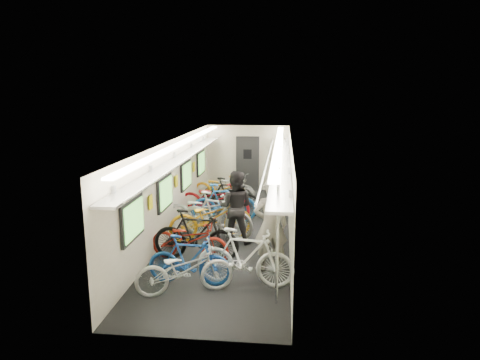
% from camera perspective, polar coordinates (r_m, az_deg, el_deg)
% --- Properties ---
extents(train_car_shell, '(10.00, 10.00, 10.00)m').
position_cam_1_polar(train_car_shell, '(11.60, -2.55, 2.08)').
color(train_car_shell, black).
rests_on(train_car_shell, ground).
extents(bicycle_0, '(1.87, 1.19, 0.93)m').
position_cam_1_polar(bicycle_0, '(7.89, -7.40, -11.72)').
color(bicycle_0, '#B5B4B9').
rests_on(bicycle_0, ground).
extents(bicycle_1, '(1.64, 0.56, 0.97)m').
position_cam_1_polar(bicycle_1, '(8.22, -6.79, -10.55)').
color(bicycle_1, '#184291').
rests_on(bicycle_1, ground).
extents(bicycle_2, '(1.90, 1.02, 0.95)m').
position_cam_1_polar(bicycle_2, '(9.30, -6.75, -7.94)').
color(bicycle_2, maroon).
rests_on(bicycle_2, ground).
extents(bicycle_3, '(1.92, 0.67, 1.13)m').
position_cam_1_polar(bicycle_3, '(9.28, -5.91, -7.35)').
color(bicycle_3, black).
rests_on(bicycle_3, ground).
extents(bicycle_4, '(2.21, 1.53, 1.10)m').
position_cam_1_polar(bicycle_4, '(10.56, -3.91, -5.05)').
color(bicycle_4, '#C38012').
rests_on(bicycle_4, ground).
extents(bicycle_5, '(2.02, 1.10, 1.17)m').
position_cam_1_polar(bicycle_5, '(10.67, -3.08, -4.69)').
color(bicycle_5, '#BBBBBD').
rests_on(bicycle_5, ground).
extents(bicycle_6, '(2.31, 1.23, 1.15)m').
position_cam_1_polar(bicycle_6, '(10.94, -4.69, -4.33)').
color(bicycle_6, '#B3B3B8').
rests_on(bicycle_6, ground).
extents(bicycle_7, '(1.90, 0.82, 1.10)m').
position_cam_1_polar(bicycle_7, '(11.92, -2.15, -3.09)').
color(bicycle_7, '#1C60AC').
rests_on(bicycle_7, ground).
extents(bicycle_8, '(2.31, 1.31, 1.15)m').
position_cam_1_polar(bicycle_8, '(12.19, -3.49, -2.66)').
color(bicycle_8, maroon).
rests_on(bicycle_8, ground).
extents(bicycle_9, '(1.96, 1.02, 1.13)m').
position_cam_1_polar(bicycle_9, '(12.55, -1.30, -2.26)').
color(bicycle_9, black).
rests_on(bicycle_9, ground).
extents(bicycle_10, '(2.18, 1.52, 1.09)m').
position_cam_1_polar(bicycle_10, '(13.66, -2.59, -1.22)').
color(bicycle_10, orange).
rests_on(bicycle_10, ground).
extents(bicycle_11, '(1.90, 0.73, 1.11)m').
position_cam_1_polar(bicycle_11, '(8.09, 0.70, -10.29)').
color(bicycle_11, white).
rests_on(bicycle_11, ground).
extents(bicycle_12, '(1.68, 0.60, 0.88)m').
position_cam_1_polar(bicycle_12, '(13.95, -1.58, -1.39)').
color(bicycle_12, slate).
rests_on(bicycle_12, ground).
extents(bicycle_14, '(1.85, 1.26, 0.92)m').
position_cam_1_polar(bicycle_14, '(14.37, -1.14, -0.92)').
color(bicycle_14, slate).
rests_on(bicycle_14, ground).
extents(passenger_near, '(0.77, 0.59, 1.91)m').
position_cam_1_polar(passenger_near, '(8.66, 4.11, -6.05)').
color(passenger_near, gray).
rests_on(passenger_near, ground).
extents(passenger_mid, '(0.93, 0.77, 1.76)m').
position_cam_1_polar(passenger_mid, '(10.27, -0.62, -3.61)').
color(passenger_mid, black).
rests_on(passenger_mid, ground).
extents(backpack, '(0.29, 0.22, 0.38)m').
position_cam_1_polar(backpack, '(9.52, 6.10, -2.40)').
color(backpack, '#AD2A11').
rests_on(backpack, passenger_near).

